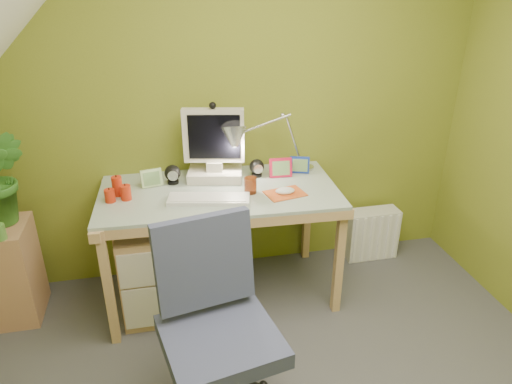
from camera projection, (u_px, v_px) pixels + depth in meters
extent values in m
cube|color=olive|center=(237.00, 105.00, 3.06)|extent=(3.20, 0.01, 2.40)
cube|color=silver|center=(209.00, 199.00, 2.74)|extent=(0.49, 0.25, 0.02)
cube|color=#C8521F|center=(285.00, 193.00, 2.83)|extent=(0.26, 0.21, 0.01)
ellipsoid|color=silver|center=(285.00, 191.00, 2.82)|extent=(0.13, 0.10, 0.04)
cylinder|color=maroon|center=(250.00, 185.00, 2.82)|extent=(0.09, 0.09, 0.10)
cube|color=red|center=(281.00, 168.00, 3.04)|extent=(0.15, 0.03, 0.12)
cube|color=navy|center=(300.00, 165.00, 3.10)|extent=(0.13, 0.06, 0.11)
cube|color=#B6DA96|center=(152.00, 178.00, 2.90)|extent=(0.13, 0.04, 0.11)
cube|color=tan|center=(16.00, 271.00, 2.89)|extent=(0.23, 0.36, 0.63)
cube|color=silver|center=(371.00, 233.00, 3.55)|extent=(0.39, 0.16, 0.39)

